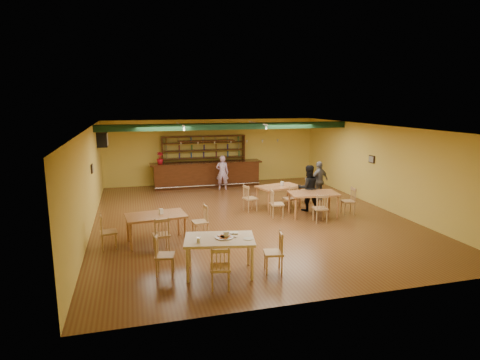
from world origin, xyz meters
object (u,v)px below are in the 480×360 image
object	(u,v)px
near_table	(220,256)
bar_counter	(207,174)
dining_table_b	(279,196)
dining_table_d	(313,204)
patron_bar	(222,173)
dining_table_c	(156,229)
patron_right_a	(308,188)

from	to	relation	value
near_table	bar_counter	bearing A→B (deg)	92.36
dining_table_b	dining_table_d	world-z (taller)	dining_table_d
dining_table_b	patron_bar	bearing A→B (deg)	98.14
dining_table_c	near_table	bearing A→B (deg)	-68.91
bar_counter	dining_table_c	bearing A→B (deg)	-111.24
dining_table_d	patron_bar	world-z (taller)	patron_bar
dining_table_c	patron_right_a	world-z (taller)	patron_right_a
near_table	patron_bar	bearing A→B (deg)	88.00
dining_table_c	near_table	distance (m)	2.72
dining_table_d	near_table	bearing A→B (deg)	-130.41
bar_counter	dining_table_c	size ratio (longest dim) A/B	3.15
dining_table_d	near_table	distance (m)	5.51
dining_table_d	patron_right_a	distance (m)	0.79
dining_table_c	patron_right_a	size ratio (longest dim) A/B	0.98
dining_table_b	patron_bar	distance (m)	3.64
bar_counter	patron_bar	distance (m)	1.01
near_table	patron_bar	world-z (taller)	patron_bar
dining_table_d	dining_table_b	bearing A→B (deg)	122.46
dining_table_c	patron_right_a	bearing A→B (deg)	13.69
dining_table_d	patron_bar	distance (m)	5.25
patron_right_a	dining_table_c	bearing A→B (deg)	23.82
dining_table_d	patron_right_a	world-z (taller)	patron_right_a
dining_table_b	bar_counter	bearing A→B (deg)	100.53
dining_table_d	near_table	size ratio (longest dim) A/B	1.04
near_table	patron_right_a	distance (m)	6.07
dining_table_c	bar_counter	bearing A→B (deg)	62.44
dining_table_d	near_table	world-z (taller)	near_table
bar_counter	patron_bar	xyz separation A→B (m)	(0.55, -0.83, 0.19)
dining_table_c	dining_table_d	distance (m)	5.47
patron_bar	dining_table_c	bearing A→B (deg)	75.09
dining_table_c	patron_right_a	xyz separation A→B (m)	(5.42, 1.97, 0.42)
bar_counter	patron_bar	bearing A→B (deg)	-56.50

